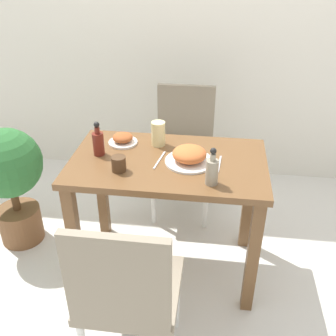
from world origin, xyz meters
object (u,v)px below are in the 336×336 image
Objects in this scene: chair_far at (184,144)px; juice_glass at (158,134)px; condiment_bottle at (212,170)px; food_plate at (189,156)px; side_plate at (123,139)px; sauce_bottle at (98,142)px; chair_near at (127,292)px; drink_cup at (119,164)px; potted_plant_left at (9,175)px.

juice_glass is (-0.10, -0.50, 0.31)m from chair_far.
juice_glass is 0.72× the size of condiment_bottle.
side_plate is at bearing 156.55° from food_plate.
food_plate is 0.49m from sauce_bottle.
condiment_bottle reaches higher than chair_near.
chair_near is 0.83m from sauce_bottle.
juice_glass reaches higher than side_plate.
food_plate is 0.26m from juice_glass.
chair_far is 11.46× the size of drink_cup.
chair_near is 0.64m from drink_cup.
juice_glass is at bearing 2.73° from side_plate.
chair_far is 0.65m from side_plate.
food_plate is at bearing -105.75° from chair_near.
chair_far is at bearing 97.51° from food_plate.
sauce_bottle reaches higher than side_plate.
side_plate is 0.30m from drink_cup.
chair_near is 6.51× the size of juice_glass.
food_plate is 1.16m from potted_plant_left.
juice_glass reaches higher than potted_plant_left.
juice_glass is (0.20, 0.01, 0.04)m from side_plate.
chair_far is 0.89m from drink_cup.
condiment_bottle is (0.52, -0.36, 0.05)m from side_plate.
chair_far is 0.74m from food_plate.
food_plate is at bearing 122.86° from condiment_bottle.
drink_cup is at bearing 172.70° from condiment_bottle.
chair_far is at bearing 103.70° from condiment_bottle.
side_plate is at bearing -76.79° from chair_near.
sauce_bottle is at bearing -121.51° from chair_far.
food_plate is 3.24× the size of drink_cup.
condiment_bottle reaches higher than potted_plant_left.
drink_cup is 0.41× the size of condiment_bottle.
potted_plant_left is (-0.73, -0.03, -0.28)m from side_plate.
drink_cup is at bearing -74.84° from chair_near.
chair_far is at bearing 27.71° from potted_plant_left.
juice_glass is (0.00, 0.86, 0.31)m from chair_near.
condiment_bottle reaches higher than juice_glass.
food_plate is at bearing -82.49° from chair_far.
chair_near is at bearing -122.46° from condiment_bottle.
chair_near and chair_far have the same top height.
juice_glass is 0.17× the size of potted_plant_left.
sauce_bottle is (-0.30, 0.71, 0.31)m from chair_near.
juice_glass is at bearing 63.77° from drink_cup.
sauce_bottle is 1.00× the size of condiment_bottle.
sauce_bottle is at bearing 133.76° from drink_cup.
condiment_bottle is (0.46, -0.06, 0.03)m from drink_cup.
chair_far is at bearing 78.51° from juice_glass.
chair_near is at bearing -67.23° from sauce_bottle.
food_plate is 1.33× the size of sauce_bottle.
food_plate is (0.19, 0.68, 0.28)m from chair_near.
juice_glass is 0.72× the size of sauce_bottle.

